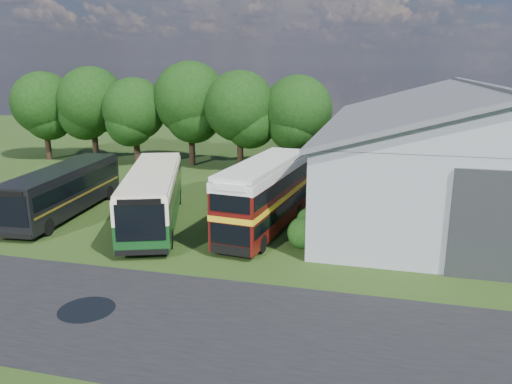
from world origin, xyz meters
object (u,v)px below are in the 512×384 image
(storage_shed, at_px, (473,146))
(bus_green_single, at_px, (153,196))
(bus_maroon_double, at_px, (264,197))
(bus_dark_single, at_px, (64,190))

(storage_shed, distance_m, bus_green_single, 20.61)
(storage_shed, height_order, bus_maroon_double, storage_shed)
(storage_shed, distance_m, bus_maroon_double, 14.60)
(bus_dark_single, bearing_deg, bus_green_single, -8.41)
(bus_maroon_double, xyz_separation_m, bus_dark_single, (-13.01, 0.01, -0.43))
(storage_shed, bearing_deg, bus_maroon_double, -146.19)
(bus_green_single, height_order, bus_dark_single, bus_green_single)
(bus_maroon_double, bearing_deg, bus_green_single, -170.49)
(bus_green_single, xyz_separation_m, bus_dark_single, (-6.34, 0.35, -0.14))
(storage_shed, bearing_deg, bus_dark_single, -162.21)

